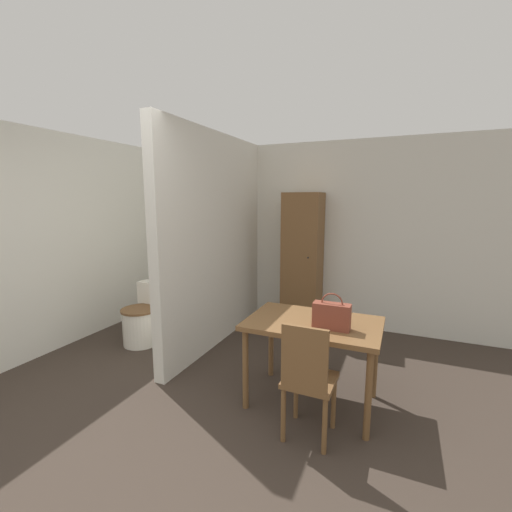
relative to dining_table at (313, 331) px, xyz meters
The scene contains 9 objects.
ground_plane 1.73m from the dining_table, 118.86° to the right, with size 16.00×16.00×0.00m, color #382D26.
wall_back 2.25m from the dining_table, 110.86° to the left, with size 5.47×0.12×2.50m.
wall_left 3.14m from the dining_table, behind, with size 0.12×4.37×2.50m.
partition_wall 1.75m from the dining_table, 149.18° to the left, with size 0.12×2.25×2.50m.
dining_table is the anchor object (origin of this frame).
wooden_chair 0.51m from the dining_table, 79.83° to the right, with size 0.37×0.37×0.90m.
toilet 2.28m from the dining_table, 168.97° to the left, with size 0.44×0.59×0.71m.
handbag 0.28m from the dining_table, 31.83° to the right, with size 0.29×0.11×0.29m.
wooden_cabinet 1.85m from the dining_table, 108.65° to the left, with size 0.49×0.45×1.83m.
Camera 1 is at (1.41, -1.29, 1.75)m, focal length 24.00 mm.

